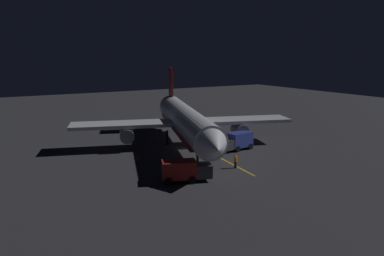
% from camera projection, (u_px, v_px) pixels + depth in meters
% --- Properties ---
extents(ground_plane, '(180.00, 180.00, 0.20)m').
position_uv_depth(ground_plane, '(186.00, 149.00, 56.40)').
color(ground_plane, '#2F2F34').
extents(apron_guide_stripe, '(2.53, 23.55, 0.01)m').
position_uv_depth(apron_guide_stripe, '(210.00, 152.00, 53.88)').
color(apron_guide_stripe, gold).
rests_on(apron_guide_stripe, ground_plane).
extents(airliner, '(34.01, 37.49, 11.71)m').
position_uv_depth(airliner, '(185.00, 121.00, 56.13)').
color(airliner, silver).
rests_on(airliner, ground_plane).
extents(baggage_truck, '(5.95, 3.91, 2.45)m').
position_uv_depth(baggage_truck, '(184.00, 171.00, 41.30)').
color(baggage_truck, maroon).
rests_on(baggage_truck, ground_plane).
extents(catering_truck, '(5.82, 2.83, 2.64)m').
position_uv_depth(catering_truck, '(237.00, 141.00, 55.04)').
color(catering_truck, navy).
rests_on(catering_truck, ground_plane).
extents(ground_crew_worker, '(0.40, 0.40, 1.74)m').
position_uv_depth(ground_crew_worker, '(235.00, 161.00, 46.27)').
color(ground_crew_worker, black).
rests_on(ground_crew_worker, ground_plane).
extents(traffic_cone_near_left, '(0.50, 0.50, 0.55)m').
position_uv_depth(traffic_cone_near_left, '(163.00, 163.00, 47.66)').
color(traffic_cone_near_left, '#EA590F').
rests_on(traffic_cone_near_left, ground_plane).
extents(traffic_cone_near_right, '(0.50, 0.50, 0.55)m').
position_uv_depth(traffic_cone_near_right, '(199.00, 153.00, 52.36)').
color(traffic_cone_near_right, '#EA590F').
rests_on(traffic_cone_near_right, ground_plane).
extents(traffic_cone_under_wing, '(0.50, 0.50, 0.55)m').
position_uv_depth(traffic_cone_under_wing, '(138.00, 159.00, 49.45)').
color(traffic_cone_under_wing, '#EA590F').
rests_on(traffic_cone_under_wing, ground_plane).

